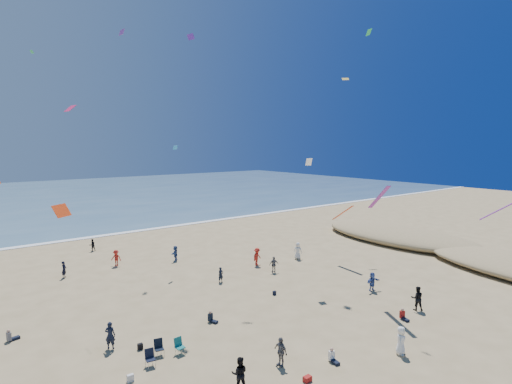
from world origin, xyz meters
TOP-DOWN VIEW (x-y plane):
  - ocean at (0.00, 95.00)m, footprint 220.00×100.00m
  - surf_line at (0.00, 45.00)m, footprint 220.00×1.20m
  - standing_flyers at (6.10, 15.09)m, footprint 26.45×37.24m
  - seated_group at (1.48, 6.03)m, footprint 24.25×25.37m
  - chair_cluster at (-3.84, 9.54)m, footprint 2.66×1.50m
  - white_tote at (-6.27, 8.48)m, footprint 0.35×0.20m
  - black_backpack at (-4.53, 11.46)m, footprint 0.30×0.22m
  - cooler at (1.34, 2.59)m, footprint 0.45×0.30m
  - navy_bag at (8.09, 13.28)m, footprint 0.28×0.18m
  - kites_aloft at (9.75, 13.25)m, footprint 38.86×45.06m

SIDE VIEW (x-z plane):
  - ocean at x=0.00m, z-range 0.00..0.06m
  - surf_line at x=0.00m, z-range 0.00..0.08m
  - cooler at x=1.34m, z-range 0.00..0.30m
  - navy_bag at x=8.09m, z-range 0.00..0.34m
  - black_backpack at x=-4.53m, z-range 0.00..0.38m
  - white_tote at x=-6.27m, z-range 0.00..0.40m
  - seated_group at x=1.48m, z-range 0.00..0.84m
  - chair_cluster at x=-3.84m, z-range 0.00..1.00m
  - standing_flyers at x=6.10m, z-range -0.09..1.85m
  - kites_aloft at x=9.75m, z-range 1.20..27.26m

